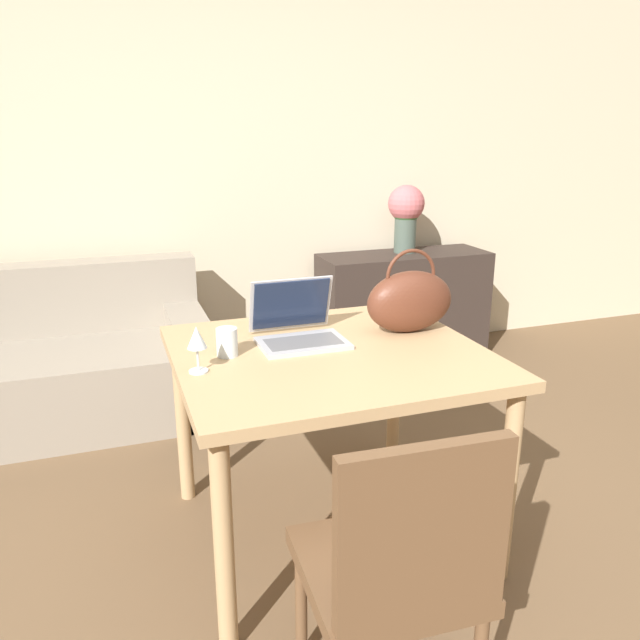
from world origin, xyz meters
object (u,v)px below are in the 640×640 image
(chair, at_px, (399,565))
(couch, at_px, (56,370))
(wine_glass, at_px, (197,340))
(drinking_glass, at_px, (227,342))
(flower_vase, at_px, (406,211))
(laptop, at_px, (297,324))
(handbag, at_px, (410,301))

(chair, relative_size, couch, 0.55)
(wine_glass, bearing_deg, drinking_glass, 44.72)
(drinking_glass, distance_m, flower_vase, 2.27)
(couch, bearing_deg, drinking_glass, -63.71)
(laptop, height_order, wine_glass, laptop)
(chair, xyz_separation_m, wine_glass, (-0.36, 0.78, 0.38))
(handbag, xyz_separation_m, flower_vase, (0.81, 1.62, 0.12))
(wine_glass, relative_size, handbag, 0.44)
(laptop, height_order, handbag, handbag)
(laptop, bearing_deg, wine_glass, -153.27)
(couch, relative_size, flower_vase, 3.61)
(laptop, bearing_deg, drinking_glass, -163.45)
(chair, xyz_separation_m, flower_vase, (1.30, 2.56, 0.52))
(drinking_glass, xyz_separation_m, handbag, (0.73, 0.03, 0.08))
(flower_vase, bearing_deg, drinking_glass, -132.90)
(chair, height_order, wine_glass, wine_glass)
(couch, bearing_deg, handbag, -43.59)
(handbag, bearing_deg, laptop, 173.62)
(wine_glass, height_order, flower_vase, flower_vase)
(wine_glass, bearing_deg, couch, 110.51)
(laptop, relative_size, flower_vase, 0.72)
(couch, distance_m, flower_vase, 2.36)
(chair, relative_size, handbag, 2.49)
(drinking_glass, height_order, handbag, handbag)
(couch, height_order, drinking_glass, drinking_glass)
(chair, xyz_separation_m, laptop, (0.05, 0.98, 0.33))
(drinking_glass, relative_size, wine_glass, 0.64)
(laptop, distance_m, flower_vase, 2.02)
(laptop, xyz_separation_m, wine_glass, (-0.41, -0.21, 0.05))
(chair, distance_m, flower_vase, 2.92)
(wine_glass, distance_m, flower_vase, 2.44)
(flower_vase, bearing_deg, chair, -116.99)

